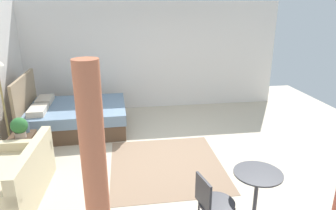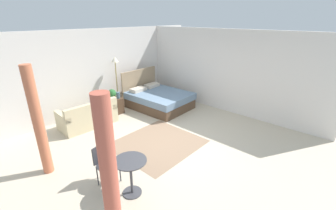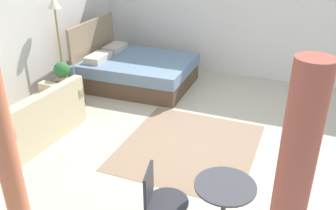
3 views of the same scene
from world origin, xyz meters
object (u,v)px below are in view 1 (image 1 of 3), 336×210
bed (74,117)px  vase (25,127)px  nightstand (24,149)px  potted_plant (19,127)px  balcony_table (256,188)px  cafe_chair_near_window (211,200)px  couch (13,182)px

bed → vase: bed is taller
nightstand → potted_plant: size_ratio=1.51×
bed → vase: (-1.27, 0.62, 0.32)m
nightstand → vase: bearing=-19.8°
balcony_table → cafe_chair_near_window: 0.64m
nightstand → balcony_table: bearing=-121.5°
couch → cafe_chair_near_window: 2.78m
nightstand → bed: bearing=-25.4°
couch → cafe_chair_near_window: bearing=-113.2°
vase → cafe_chair_near_window: (-2.30, -2.67, -0.14)m
potted_plant → cafe_chair_near_window: size_ratio=0.44×
couch → balcony_table: size_ratio=2.25×
couch → cafe_chair_near_window: (-1.09, -2.55, 0.22)m
nightstand → cafe_chair_near_window: (-2.18, -2.72, 0.23)m
balcony_table → cafe_chair_near_window: size_ratio=0.90×
vase → balcony_table: bearing=-123.3°
potted_plant → vase: size_ratio=1.71×
vase → potted_plant: bearing=175.1°
bed → balcony_table: 4.36m
vase → cafe_chair_near_window: size_ratio=0.26×
vase → nightstand: bearing=160.2°
potted_plant → cafe_chair_near_window: potted_plant is taller
nightstand → cafe_chair_near_window: 3.49m
balcony_table → couch: bearing=73.2°
potted_plant → balcony_table: potted_plant is taller
vase → cafe_chair_near_window: 3.53m
balcony_table → vase: bearing=56.7°
potted_plant → balcony_table: 3.85m
bed → balcony_table: size_ratio=2.96×
nightstand → vase: size_ratio=2.57×
balcony_table → cafe_chair_near_window: cafe_chair_near_window is taller
couch → bed: bearing=-11.2°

